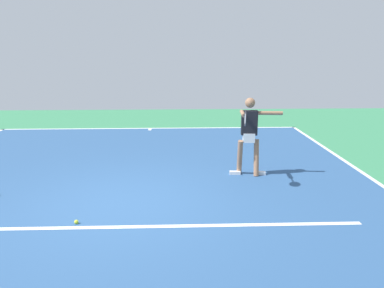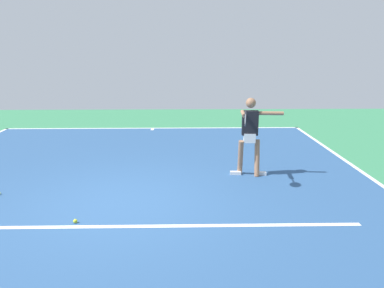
% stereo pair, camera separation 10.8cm
% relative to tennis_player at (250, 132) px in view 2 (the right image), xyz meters
% --- Properties ---
extents(ground_plane, '(22.09, 22.09, 0.00)m').
position_rel_tennis_player_xyz_m(ground_plane, '(2.51, 1.53, -0.97)').
color(ground_plane, '#388456').
extents(court_surface, '(10.30, 13.50, 0.00)m').
position_rel_tennis_player_xyz_m(court_surface, '(2.51, 1.53, -0.97)').
color(court_surface, '#2D5484').
rests_on(court_surface, ground_plane).
extents(court_line_baseline_near, '(10.30, 0.10, 0.01)m').
position_rel_tennis_player_xyz_m(court_line_baseline_near, '(2.51, -5.17, -0.97)').
color(court_line_baseline_near, white).
rests_on(court_line_baseline_near, ground_plane).
extents(court_line_service, '(7.73, 0.10, 0.01)m').
position_rel_tennis_player_xyz_m(court_line_service, '(2.51, 2.41, -0.97)').
color(court_line_service, white).
rests_on(court_line_service, ground_plane).
extents(court_line_centre_mark, '(0.10, 0.30, 0.01)m').
position_rel_tennis_player_xyz_m(court_line_centre_mark, '(2.51, -4.97, -0.97)').
color(court_line_centre_mark, white).
rests_on(court_line_centre_mark, ground_plane).
extents(tennis_player, '(1.09, 1.17, 1.71)m').
position_rel_tennis_player_xyz_m(tennis_player, '(0.00, 0.00, 0.00)').
color(tennis_player, '#9E7051').
rests_on(tennis_player, ground_plane).
extents(tennis_ball_by_sideline, '(0.07, 0.07, 0.07)m').
position_rel_tennis_player_xyz_m(tennis_ball_by_sideline, '(3.13, 2.27, -0.94)').
color(tennis_ball_by_sideline, '#CCE033').
rests_on(tennis_ball_by_sideline, ground_plane).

